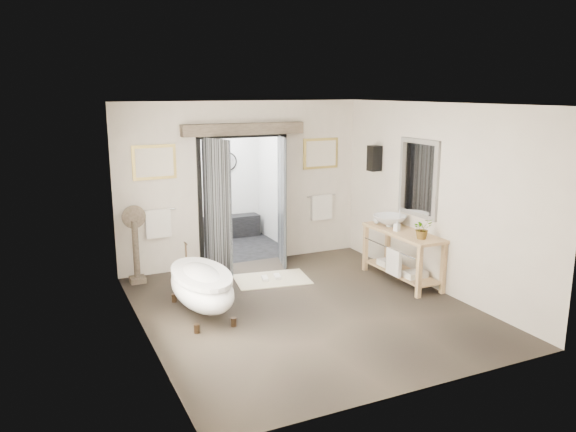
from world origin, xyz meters
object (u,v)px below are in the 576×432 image
at_px(clawfoot_tub, 201,286).
at_px(rug, 272,279).
at_px(vanity, 402,252).
at_px(basin, 390,221).

xyz_separation_m(clawfoot_tub, rug, (1.46, 0.91, -0.40)).
distance_m(clawfoot_tub, rug, 1.77).
bearing_deg(vanity, basin, 89.14).
height_order(clawfoot_tub, basin, basin).
height_order(clawfoot_tub, vanity, vanity).
relative_size(clawfoot_tub, basin, 3.07).
bearing_deg(rug, vanity, -27.23).
xyz_separation_m(vanity, rug, (-1.88, 0.97, -0.50)).
distance_m(vanity, basin, 0.57).
xyz_separation_m(rug, basin, (1.89, -0.60, 0.94)).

